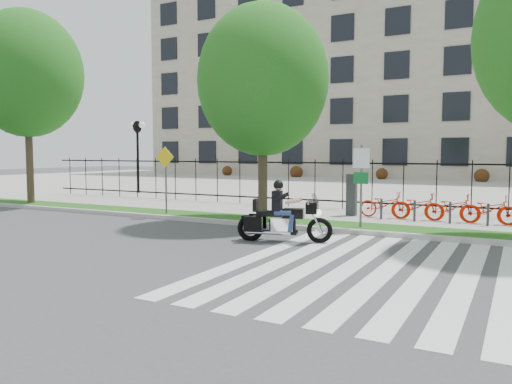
% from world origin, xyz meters
% --- Properties ---
extents(ground, '(120.00, 120.00, 0.00)m').
position_xyz_m(ground, '(0.00, 0.00, 0.00)').
color(ground, '#3E3D40').
rests_on(ground, ground).
extents(curb, '(60.00, 0.20, 0.15)m').
position_xyz_m(curb, '(0.00, 4.10, 0.07)').
color(curb, '#A7A39D').
rests_on(curb, ground).
extents(grass_verge, '(60.00, 1.50, 0.15)m').
position_xyz_m(grass_verge, '(0.00, 4.95, 0.07)').
color(grass_verge, '#1D4B12').
rests_on(grass_verge, ground).
extents(sidewalk, '(60.00, 3.50, 0.15)m').
position_xyz_m(sidewalk, '(0.00, 7.45, 0.07)').
color(sidewalk, '#A4A19A').
rests_on(sidewalk, ground).
extents(plaza, '(80.00, 34.00, 0.10)m').
position_xyz_m(plaza, '(0.00, 25.00, 0.05)').
color(plaza, '#A4A19A').
rests_on(plaza, ground).
extents(crosswalk_stripes, '(5.70, 8.00, 0.01)m').
position_xyz_m(crosswalk_stripes, '(4.83, 0.00, 0.01)').
color(crosswalk_stripes, silver).
rests_on(crosswalk_stripes, ground).
extents(iron_fence, '(30.00, 0.06, 2.00)m').
position_xyz_m(iron_fence, '(0.00, 9.20, 1.15)').
color(iron_fence, black).
rests_on(iron_fence, sidewalk).
extents(office_building, '(60.00, 21.90, 20.15)m').
position_xyz_m(office_building, '(0.00, 44.92, 9.97)').
color(office_building, gray).
rests_on(office_building, ground).
extents(lamp_post_left, '(1.06, 0.70, 4.25)m').
position_xyz_m(lamp_post_left, '(-12.00, 12.00, 3.21)').
color(lamp_post_left, black).
rests_on(lamp_post_left, ground).
extents(street_tree_0, '(4.93, 4.93, 8.63)m').
position_xyz_m(street_tree_0, '(-12.15, 4.95, 5.93)').
color(street_tree_0, '#3B2D20').
rests_on(street_tree_0, grass_verge).
extents(street_tree_1, '(4.44, 4.44, 7.25)m').
position_xyz_m(street_tree_1, '(-0.24, 4.95, 4.84)').
color(street_tree_1, '#3B2D20').
rests_on(street_tree_1, grass_verge).
extents(bike_share_station, '(7.75, 0.85, 1.50)m').
position_xyz_m(bike_share_station, '(6.06, 7.20, 0.62)').
color(bike_share_station, '#2D2D33').
rests_on(bike_share_station, sidewalk).
extents(sign_pole_regulatory, '(0.50, 0.09, 2.50)m').
position_xyz_m(sign_pole_regulatory, '(3.29, 4.58, 1.74)').
color(sign_pole_regulatory, '#59595B').
rests_on(sign_pole_regulatory, grass_verge).
extents(sign_pole_warning, '(0.78, 0.09, 2.49)m').
position_xyz_m(sign_pole_warning, '(-4.13, 4.58, 1.74)').
color(sign_pole_warning, '#59595B').
rests_on(sign_pole_warning, grass_verge).
extents(motorcycle_rider, '(2.56, 1.15, 2.02)m').
position_xyz_m(motorcycle_rider, '(1.92, 1.99, 0.67)').
color(motorcycle_rider, black).
rests_on(motorcycle_rider, ground).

